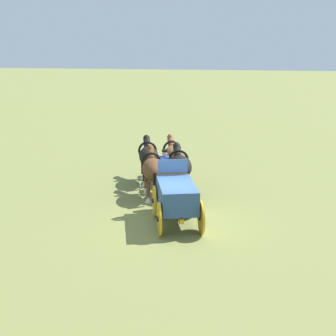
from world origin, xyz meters
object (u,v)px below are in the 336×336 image
at_px(draft_horse_lead_off, 174,155).
at_px(show_wagon, 176,195).
at_px(draft_horse_lead_near, 149,157).
at_px(draft_horse_rear_off, 180,167).
at_px(draft_horse_rear_near, 153,169).

bearing_deg(draft_horse_lead_off, show_wagon, -169.81).
relative_size(show_wagon, draft_horse_lead_off, 1.93).
xyz_separation_m(show_wagon, draft_horse_lead_near, (5.74, 2.34, 0.17)).
distance_m(draft_horse_rear_off, draft_horse_lead_near, 2.91).
relative_size(draft_horse_lead_near, draft_horse_lead_off, 1.02).
bearing_deg(show_wagon, draft_horse_rear_off, 5.83).
height_order(show_wagon, draft_horse_lead_off, show_wagon).
height_order(draft_horse_rear_near, draft_horse_lead_near, draft_horse_lead_near).
bearing_deg(show_wagon, draft_horse_rear_near, 26.50).
xyz_separation_m(draft_horse_rear_off, draft_horse_lead_near, (2.13, 1.98, -0.07)).
relative_size(show_wagon, draft_horse_rear_near, 1.91).
height_order(draft_horse_rear_off, draft_horse_lead_off, draft_horse_rear_off).
relative_size(show_wagon, draft_horse_rear_off, 1.96).
distance_m(draft_horse_rear_near, draft_horse_lead_off, 2.91).
bearing_deg(draft_horse_lead_near, draft_horse_lead_off, -73.63).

